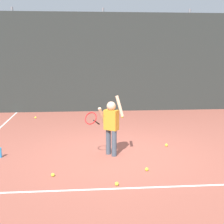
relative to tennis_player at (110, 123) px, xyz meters
The scene contains 14 objects.
ground_plane 0.75m from the tennis_player, 32.43° to the left, with size 20.00×20.00×0.00m, color #9E5142.
court_line_baseline 1.91m from the tennis_player, 84.73° to the right, with size 9.00×0.05×0.00m, color white.
back_fence_windscreen 5.42m from the tennis_player, 88.24° to the left, with size 13.32×0.08×3.67m, color #282D2B.
fence_post_1 6.30m from the tennis_player, 119.97° to the left, with size 0.09×0.09×3.82m, color slate.
fence_post_2 5.50m from the tennis_player, 88.26° to the left, with size 0.09×0.09×3.82m, color slate.
fence_post_3 6.47m from the tennis_player, 57.49° to the left, with size 0.09×0.09×3.82m, color slate.
tennis_player is the anchor object (origin of this frame).
water_bottle 2.48m from the tennis_player, behind, with size 0.07×0.07×0.22m, color #268CD8.
tennis_ball_1 1.77m from the tennis_player, 135.60° to the right, with size 0.07×0.07×0.07m, color #CCE033.
tennis_ball_2 1.78m from the tennis_player, 90.84° to the right, with size 0.07×0.07×0.07m, color #CCE033.
tennis_ball_3 1.66m from the tennis_player, 21.08° to the left, with size 0.07×0.07×0.07m, color #CCE033.
tennis_ball_4 4.73m from the tennis_player, 118.72° to the left, with size 0.07×0.07×0.07m, color #CCE033.
tennis_ball_5 1.37m from the tennis_player, 58.29° to the right, with size 0.07×0.07×0.07m, color #CCE033.
tennis_ball_8 4.10m from the tennis_player, 79.56° to the left, with size 0.07×0.07×0.07m, color #CCE033.
Camera 1 is at (-0.71, -6.88, 2.29)m, focal length 51.24 mm.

